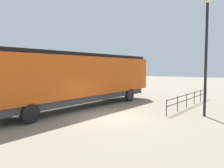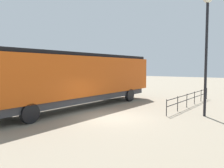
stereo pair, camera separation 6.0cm
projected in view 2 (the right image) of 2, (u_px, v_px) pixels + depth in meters
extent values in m
plane|color=gray|center=(111.00, 117.00, 14.03)|extent=(120.00, 120.00, 0.00)
cube|color=#D15114|center=(79.00, 76.00, 17.17)|extent=(2.80, 15.87, 2.79)
cube|color=black|center=(127.00, 78.00, 22.47)|extent=(2.69, 2.80, 1.95)
cube|color=black|center=(79.00, 55.00, 17.06)|extent=(2.52, 15.23, 0.24)
cube|color=#38383D|center=(79.00, 97.00, 17.29)|extent=(2.52, 14.60, 0.45)
cylinder|color=black|center=(107.00, 93.00, 22.13)|extent=(0.30, 1.10, 1.10)
cylinder|color=black|center=(129.00, 95.00, 20.66)|extent=(0.30, 1.10, 1.10)
cylinder|color=black|center=(5.00, 109.00, 13.95)|extent=(0.30, 1.10, 1.10)
cylinder|color=black|center=(30.00, 113.00, 12.48)|extent=(0.30, 1.10, 1.10)
cylinder|color=black|center=(206.00, 60.00, 14.15)|extent=(0.16, 0.16, 6.98)
cube|color=black|center=(191.00, 94.00, 18.19)|extent=(0.04, 9.56, 0.04)
cube|color=black|center=(191.00, 98.00, 18.22)|extent=(0.04, 9.56, 0.04)
cylinder|color=black|center=(166.00, 108.00, 14.37)|extent=(0.05, 0.05, 1.05)
cylinder|color=black|center=(178.00, 104.00, 15.91)|extent=(0.05, 0.05, 1.05)
cylinder|color=black|center=(187.00, 101.00, 17.45)|extent=(0.05, 0.05, 1.05)
cylinder|color=black|center=(195.00, 98.00, 18.99)|extent=(0.05, 0.05, 1.05)
cylinder|color=black|center=(201.00, 96.00, 20.53)|extent=(0.05, 0.05, 1.05)
cylinder|color=black|center=(207.00, 94.00, 22.07)|extent=(0.05, 0.05, 1.05)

